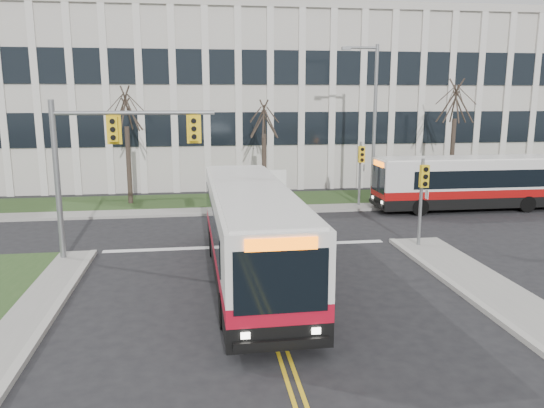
{
  "coord_description": "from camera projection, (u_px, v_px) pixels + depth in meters",
  "views": [
    {
      "loc": [
        -1.96,
        -13.64,
        6.29
      ],
      "look_at": [
        0.97,
        7.35,
        2.0
      ],
      "focal_mm": 35.0,
      "sensor_mm": 36.0,
      "label": 1
    }
  ],
  "objects": [
    {
      "name": "ground",
      "position": [
        274.0,
        327.0,
        14.75
      ],
      "size": [
        120.0,
        120.0,
        0.0
      ],
      "primitive_type": "plane",
      "color": "black",
      "rests_on": "ground"
    },
    {
      "name": "sidewalk_cross",
      "position": [
        323.0,
        208.0,
        30.17
      ],
      "size": [
        44.0,
        1.6,
        0.14
      ],
      "primitive_type": "cube",
      "color": "#9E9B93",
      "rests_on": "ground"
    },
    {
      "name": "building_lawn",
      "position": [
        312.0,
        199.0,
        32.89
      ],
      "size": [
        44.0,
        5.0,
        0.12
      ],
      "primitive_type": "cube",
      "color": "#2B471E",
      "rests_on": "ground"
    },
    {
      "name": "office_building",
      "position": [
        282.0,
        100.0,
        43.36
      ],
      "size": [
        40.0,
        16.0,
        12.0
      ],
      "primitive_type": "cube",
      "color": "beige",
      "rests_on": "ground"
    },
    {
      "name": "mast_arm_signal",
      "position": [
        101.0,
        151.0,
        20.1
      ],
      "size": [
        6.11,
        0.38,
        6.2
      ],
      "color": "slate",
      "rests_on": "ground"
    },
    {
      "name": "signal_pole_near",
      "position": [
        422.0,
        190.0,
        21.93
      ],
      "size": [
        0.34,
        0.39,
        3.8
      ],
      "color": "slate",
      "rests_on": "ground"
    },
    {
      "name": "signal_pole_far",
      "position": [
        361.0,
        165.0,
        30.18
      ],
      "size": [
        0.34,
        0.39,
        3.8
      ],
      "color": "slate",
      "rests_on": "ground"
    },
    {
      "name": "streetlight",
      "position": [
        372.0,
        116.0,
        30.53
      ],
      "size": [
        2.15,
        0.25,
        9.2
      ],
      "color": "slate",
      "rests_on": "ground"
    },
    {
      "name": "directory_sign",
      "position": [
        274.0,
        184.0,
        31.85
      ],
      "size": [
        1.5,
        0.12,
        2.0
      ],
      "color": "slate",
      "rests_on": "ground"
    },
    {
      "name": "tree_left",
      "position": [
        126.0,
        111.0,
        30.31
      ],
      "size": [
        1.8,
        1.8,
        7.7
      ],
      "color": "#42352B",
      "rests_on": "ground"
    },
    {
      "name": "tree_mid",
      "position": [
        264.0,
        121.0,
        31.72
      ],
      "size": [
        1.8,
        1.8,
        6.82
      ],
      "color": "#42352B",
      "rests_on": "ground"
    },
    {
      "name": "tree_right",
      "position": [
        455.0,
        103.0,
        32.95
      ],
      "size": [
        1.8,
        1.8,
        8.25
      ],
      "color": "#42352B",
      "rests_on": "ground"
    },
    {
      "name": "bus_main",
      "position": [
        251.0,
        235.0,
        18.28
      ],
      "size": [
        2.81,
        12.11,
        3.22
      ],
      "primitive_type": null,
      "rotation": [
        0.0,
        0.0,
        0.02
      ],
      "color": "silver",
      "rests_on": "ground"
    },
    {
      "name": "bus_cross",
      "position": [
        472.0,
        184.0,
        29.85
      ],
      "size": [
        11.01,
        2.41,
        2.93
      ],
      "primitive_type": null,
      "rotation": [
        0.0,
        0.0,
        -1.57
      ],
      "color": "silver",
      "rests_on": "ground"
    }
  ]
}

